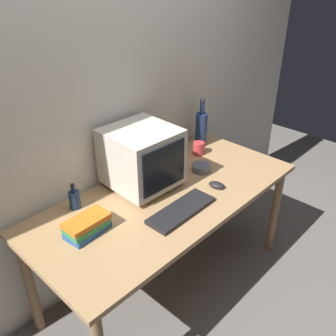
# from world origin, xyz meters

# --- Properties ---
(ground_plane) EXTENTS (6.00, 6.00, 0.00)m
(ground_plane) POSITION_xyz_m (0.00, 0.00, 0.00)
(ground_plane) COLOR slate
(back_wall) EXTENTS (4.00, 0.08, 2.50)m
(back_wall) POSITION_xyz_m (0.00, 0.44, 1.25)
(back_wall) COLOR silver
(back_wall) RESTS_ON ground
(desk) EXTENTS (1.68, 0.76, 0.73)m
(desk) POSITION_xyz_m (0.00, 0.00, 0.65)
(desk) COLOR tan
(desk) RESTS_ON ground
(crt_monitor) EXTENTS (0.39, 0.40, 0.37)m
(crt_monitor) POSITION_xyz_m (-0.03, 0.18, 0.92)
(crt_monitor) COLOR beige
(crt_monitor) RESTS_ON desk
(keyboard) EXTENTS (0.42, 0.16, 0.02)m
(keyboard) POSITION_xyz_m (-0.07, -0.17, 0.74)
(keyboard) COLOR black
(keyboard) RESTS_ON desk
(computer_mouse) EXTENTS (0.08, 0.11, 0.04)m
(computer_mouse) POSITION_xyz_m (0.26, -0.16, 0.75)
(computer_mouse) COLOR black
(computer_mouse) RESTS_ON desk
(bottle_tall) EXTENTS (0.09, 0.09, 0.36)m
(bottle_tall) POSITION_xyz_m (0.65, 0.28, 0.87)
(bottle_tall) COLOR navy
(bottle_tall) RESTS_ON desk
(bottle_short) EXTENTS (0.06, 0.06, 0.16)m
(bottle_short) POSITION_xyz_m (-0.45, 0.29, 0.79)
(bottle_short) COLOR navy
(bottle_short) RESTS_ON desk
(book_stack) EXTENTS (0.24, 0.15, 0.09)m
(book_stack) POSITION_xyz_m (-0.53, 0.06, 0.78)
(book_stack) COLOR #28569E
(book_stack) RESTS_ON desk
(mug) EXTENTS (0.12, 0.08, 0.09)m
(mug) POSITION_xyz_m (0.53, 0.20, 0.78)
(mug) COLOR #CC383D
(mug) RESTS_ON desk
(cd_spindle) EXTENTS (0.12, 0.12, 0.04)m
(cd_spindle) POSITION_xyz_m (0.35, 0.03, 0.75)
(cd_spindle) COLOR #595B66
(cd_spindle) RESTS_ON desk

